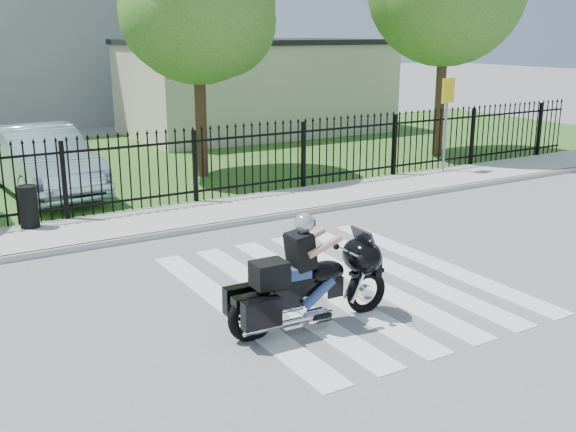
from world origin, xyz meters
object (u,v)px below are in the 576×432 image
motorcycle_rider (307,280)px  traffic_sign (447,105)px  parked_car (42,160)px  litter_bin (28,207)px

motorcycle_rider → traffic_sign: bearing=38.5°
motorcycle_rider → traffic_sign: size_ratio=0.97×
parked_car → litter_bin: parked_car is taller
parked_car → traffic_sign: traffic_sign is taller
parked_car → traffic_sign: 11.02m
parked_car → traffic_sign: (10.39, -3.47, 1.13)m
motorcycle_rider → parked_car: 10.28m
traffic_sign → motorcycle_rider: bearing=-156.8°
motorcycle_rider → litter_bin: size_ratio=2.94×
traffic_sign → litter_bin: size_ratio=3.02×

